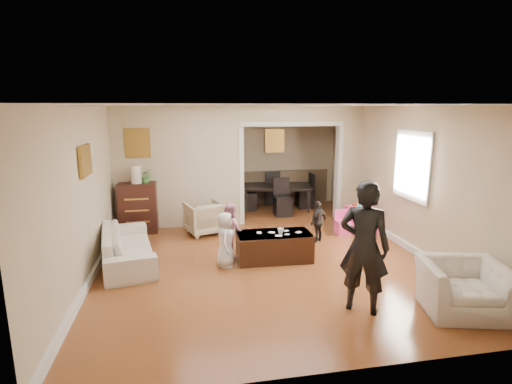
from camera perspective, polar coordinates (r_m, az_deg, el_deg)
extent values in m
plane|color=#9E5528|center=(7.34, 0.29, -8.36)|extent=(7.00, 7.00, 0.00)
cube|color=tan|center=(8.65, -10.98, 3.46)|extent=(2.75, 0.18, 2.60)
cube|color=tan|center=(9.44, 13.15, 4.07)|extent=(0.55, 0.18, 2.60)
cube|color=tan|center=(8.89, 5.19, 11.14)|extent=(2.22, 0.18, 0.35)
cube|color=white|center=(7.59, 21.63, 3.55)|extent=(0.03, 0.95, 1.10)
cube|color=brown|center=(8.54, -16.71, 6.78)|extent=(0.45, 0.03, 0.55)
cube|color=brown|center=(6.36, -23.37, 4.18)|extent=(0.03, 0.55, 0.40)
cube|color=brown|center=(10.51, 2.69, 7.36)|extent=(0.45, 0.03, 0.55)
imported|color=beige|center=(7.05, -18.02, -7.37)|extent=(1.11, 2.09, 0.58)
imported|color=tan|center=(8.27, -7.45, -3.69)|extent=(0.89, 0.90, 0.66)
imported|color=beige|center=(5.81, 27.59, -12.10)|extent=(1.17, 1.08, 0.64)
cube|color=#351610|center=(8.57, -16.60, -2.21)|extent=(0.76, 0.43, 1.05)
cylinder|color=beige|center=(8.43, -16.88, 2.43)|extent=(0.22, 0.22, 0.36)
imported|color=#417634|center=(8.41, -15.52, 2.26)|extent=(0.26, 0.23, 0.29)
cube|color=#351B10|center=(6.84, 2.61, -7.84)|extent=(1.28, 0.67, 0.47)
imported|color=white|center=(6.73, 3.56, -5.65)|extent=(0.11, 0.11, 0.10)
cube|color=#FB4290|center=(8.62, 14.96, -3.83)|extent=(0.57, 0.57, 0.52)
cube|color=yellow|center=(8.66, 15.55, -0.98)|extent=(0.20, 0.08, 0.30)
cylinder|color=#28CAC5|center=(8.46, 14.61, -2.00)|extent=(0.08, 0.08, 0.08)
cube|color=#BB3217|center=(8.61, 14.01, -1.83)|extent=(0.10, 0.09, 0.05)
imported|color=white|center=(8.47, 15.72, -2.16)|extent=(0.20, 0.20, 0.05)
imported|color=black|center=(10.18, 3.00, -0.75)|extent=(1.89, 1.27, 0.61)
imported|color=black|center=(5.18, 15.32, -7.67)|extent=(0.75, 0.70, 1.71)
imported|color=silver|center=(6.50, -4.44, -6.88)|extent=(0.38, 0.50, 0.92)
imported|color=pink|center=(6.93, -3.61, -5.45)|extent=(0.49, 0.56, 0.96)
imported|color=black|center=(7.76, 8.95, -4.20)|extent=(0.50, 0.45, 0.82)
cube|color=white|center=(6.85, 6.16, -5.78)|extent=(0.12, 0.11, 0.00)
cube|color=white|center=(6.91, 4.39, -5.59)|extent=(0.10, 0.09, 0.00)
cube|color=white|center=(6.79, 0.45, -5.86)|extent=(0.09, 0.10, 0.00)
cube|color=white|center=(6.64, 3.29, -6.30)|extent=(0.13, 0.11, 0.00)
cube|color=white|center=(6.72, 4.52, -6.10)|extent=(0.10, 0.10, 0.00)
cube|color=white|center=(6.81, 2.28, -5.82)|extent=(0.13, 0.13, 0.00)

